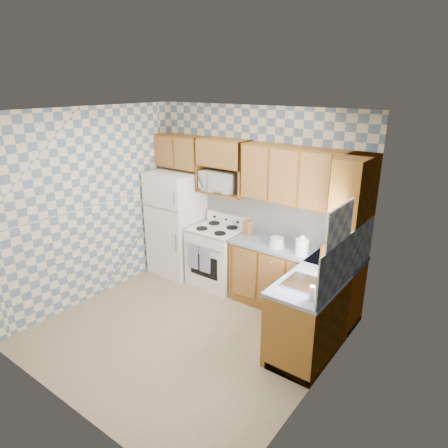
# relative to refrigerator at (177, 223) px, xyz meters

# --- Properties ---
(floor) EXTENTS (3.40, 3.40, 0.00)m
(floor) POSITION_rel_refrigerator_xyz_m (1.27, -1.25, -0.84)
(floor) COLOR #7B6A4E
(floor) RESTS_ON ground
(back_wall) EXTENTS (3.40, 0.02, 2.70)m
(back_wall) POSITION_rel_refrigerator_xyz_m (1.27, 0.35, 0.51)
(back_wall) COLOR slate
(back_wall) RESTS_ON ground
(right_wall) EXTENTS (0.02, 3.20, 2.70)m
(right_wall) POSITION_rel_refrigerator_xyz_m (2.97, -1.25, 0.51)
(right_wall) COLOR slate
(right_wall) RESTS_ON ground
(backsplash_back) EXTENTS (2.60, 0.02, 0.56)m
(backsplash_back) POSITION_rel_refrigerator_xyz_m (1.68, 0.34, 0.36)
(backsplash_back) COLOR white
(backsplash_back) RESTS_ON back_wall
(backsplash_right) EXTENTS (0.02, 1.60, 0.56)m
(backsplash_right) POSITION_rel_refrigerator_xyz_m (2.96, -0.45, 0.36)
(backsplash_right) COLOR white
(backsplash_right) RESTS_ON right_wall
(refrigerator) EXTENTS (0.75, 0.70, 1.68)m
(refrigerator) POSITION_rel_refrigerator_xyz_m (0.00, 0.00, 0.00)
(refrigerator) COLOR white
(refrigerator) RESTS_ON floor
(stove_body) EXTENTS (0.76, 0.65, 0.90)m
(stove_body) POSITION_rel_refrigerator_xyz_m (0.80, 0.03, -0.39)
(stove_body) COLOR white
(stove_body) RESTS_ON floor
(cooktop) EXTENTS (0.76, 0.65, 0.02)m
(cooktop) POSITION_rel_refrigerator_xyz_m (0.80, 0.03, 0.07)
(cooktop) COLOR silver
(cooktop) RESTS_ON stove_body
(backguard) EXTENTS (0.76, 0.08, 0.17)m
(backguard) POSITION_rel_refrigerator_xyz_m (0.80, 0.30, 0.16)
(backguard) COLOR white
(backguard) RESTS_ON cooktop
(dish_towel_left) EXTENTS (0.18, 0.02, 0.39)m
(dish_towel_left) POSITION_rel_refrigerator_xyz_m (0.62, -0.32, -0.30)
(dish_towel_left) COLOR navy
(dish_towel_left) RESTS_ON stove_body
(dish_towel_right) EXTENTS (0.18, 0.02, 0.39)m
(dish_towel_right) POSITION_rel_refrigerator_xyz_m (0.84, -0.32, -0.30)
(dish_towel_right) COLOR navy
(dish_towel_right) RESTS_ON stove_body
(base_cabinets_back) EXTENTS (1.75, 0.60, 0.88)m
(base_cabinets_back) POSITION_rel_refrigerator_xyz_m (2.10, 0.05, -0.40)
(base_cabinets_back) COLOR brown
(base_cabinets_back) RESTS_ON floor
(base_cabinets_right) EXTENTS (0.60, 1.60, 0.88)m
(base_cabinets_right) POSITION_rel_refrigerator_xyz_m (2.67, -0.45, -0.40)
(base_cabinets_right) COLOR brown
(base_cabinets_right) RESTS_ON floor
(countertop_back) EXTENTS (1.77, 0.63, 0.04)m
(countertop_back) POSITION_rel_refrigerator_xyz_m (2.10, 0.05, 0.06)
(countertop_back) COLOR slate
(countertop_back) RESTS_ON base_cabinets_back
(countertop_right) EXTENTS (0.63, 1.60, 0.04)m
(countertop_right) POSITION_rel_refrigerator_xyz_m (2.67, -0.45, 0.06)
(countertop_right) COLOR slate
(countertop_right) RESTS_ON base_cabinets_right
(upper_cabinets_back) EXTENTS (1.75, 0.33, 0.74)m
(upper_cabinets_back) POSITION_rel_refrigerator_xyz_m (2.10, 0.19, 1.01)
(upper_cabinets_back) COLOR brown
(upper_cabinets_back) RESTS_ON back_wall
(upper_cabinets_fridge) EXTENTS (0.82, 0.33, 0.50)m
(upper_cabinets_fridge) POSITION_rel_refrigerator_xyz_m (-0.02, 0.19, 1.13)
(upper_cabinets_fridge) COLOR brown
(upper_cabinets_fridge) RESTS_ON back_wall
(upper_cabinets_right) EXTENTS (0.33, 0.70, 0.74)m
(upper_cabinets_right) POSITION_rel_refrigerator_xyz_m (2.81, 0.00, 1.01)
(upper_cabinets_right) COLOR brown
(upper_cabinets_right) RESTS_ON right_wall
(microwave_shelf) EXTENTS (0.80, 0.33, 0.03)m
(microwave_shelf) POSITION_rel_refrigerator_xyz_m (0.80, 0.19, 0.60)
(microwave_shelf) COLOR brown
(microwave_shelf) RESTS_ON back_wall
(microwave) EXTENTS (0.62, 0.48, 0.31)m
(microwave) POSITION_rel_refrigerator_xyz_m (0.74, 0.20, 0.77)
(microwave) COLOR white
(microwave) RESTS_ON microwave_shelf
(sink) EXTENTS (0.48, 0.40, 0.03)m
(sink) POSITION_rel_refrigerator_xyz_m (2.67, -0.80, 0.09)
(sink) COLOR #B7B7BC
(sink) RESTS_ON countertop_right
(window) EXTENTS (0.02, 0.66, 0.86)m
(window) POSITION_rel_refrigerator_xyz_m (2.96, -0.80, 0.61)
(window) COLOR silver
(window) RESTS_ON right_wall
(bottle_0) EXTENTS (0.06, 0.06, 0.29)m
(bottle_0) POSITION_rel_refrigerator_xyz_m (2.65, -0.16, 0.23)
(bottle_0) COLOR black
(bottle_0) RESTS_ON countertop_back
(bottle_1) EXTENTS (0.06, 0.06, 0.27)m
(bottle_1) POSITION_rel_refrigerator_xyz_m (2.75, -0.21, 0.22)
(bottle_1) COLOR black
(bottle_1) RESTS_ON countertop_back
(bottle_2) EXTENTS (0.06, 0.06, 0.25)m
(bottle_2) POSITION_rel_refrigerator_xyz_m (2.80, -0.12, 0.21)
(bottle_2) COLOR #5F2D09
(bottle_2) RESTS_ON countertop_back
(bottle_3) EXTENTS (0.06, 0.06, 0.23)m
(bottle_3) POSITION_rel_refrigerator_xyz_m (2.58, -0.21, 0.20)
(bottle_3) COLOR #5F2D09
(bottle_3) RESTS_ON countertop_back
(knife_block) EXTENTS (0.12, 0.12, 0.22)m
(knife_block) POSITION_rel_refrigerator_xyz_m (1.32, 0.07, 0.19)
(knife_block) COLOR brown
(knife_block) RESTS_ON countertop_back
(electric_kettle) EXTENTS (0.16, 0.16, 0.21)m
(electric_kettle) POSITION_rel_refrigerator_xyz_m (2.26, -0.10, 0.18)
(electric_kettle) COLOR white
(electric_kettle) RESTS_ON countertop_back
(food_containers) EXTENTS (0.20, 0.20, 0.13)m
(food_containers) POSITION_rel_refrigerator_xyz_m (1.88, -0.08, 0.15)
(food_containers) COLOR beige
(food_containers) RESTS_ON countertop_back
(soap_bottle) EXTENTS (0.06, 0.06, 0.17)m
(soap_bottle) POSITION_rel_refrigerator_xyz_m (2.85, -1.09, 0.17)
(soap_bottle) COLOR beige
(soap_bottle) RESTS_ON countertop_right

